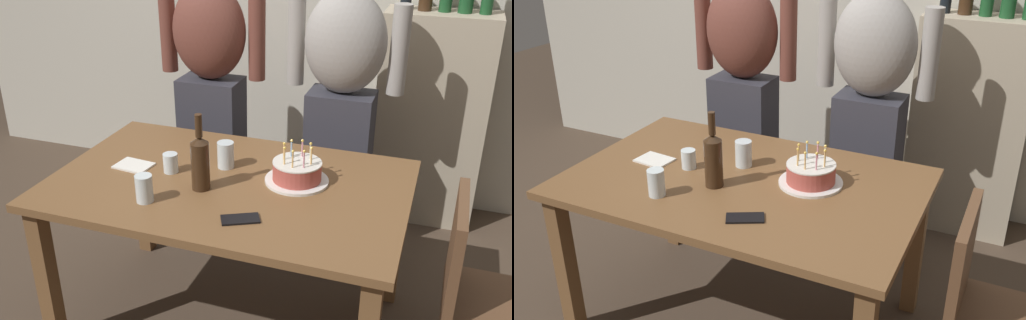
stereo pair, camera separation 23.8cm
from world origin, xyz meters
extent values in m
plane|color=#47382B|center=(0.00, 0.00, 0.00)|extent=(10.00, 10.00, 0.00)
cube|color=brown|center=(0.00, 0.00, 0.72)|extent=(1.50, 0.96, 0.03)
cube|color=brown|center=(-0.68, -0.41, 0.35)|extent=(0.07, 0.07, 0.70)
cube|color=brown|center=(-0.68, 0.41, 0.35)|extent=(0.07, 0.07, 0.70)
cube|color=brown|center=(0.68, 0.41, 0.35)|extent=(0.07, 0.07, 0.70)
cylinder|color=white|center=(0.27, 0.09, 0.75)|extent=(0.27, 0.27, 0.01)
cylinder|color=#B24C42|center=(0.27, 0.09, 0.79)|extent=(0.21, 0.21, 0.07)
cylinder|color=silver|center=(0.27, 0.09, 0.83)|extent=(0.21, 0.21, 0.01)
cylinder|color=#93B7DB|center=(0.23, 0.14, 0.87)|extent=(0.01, 0.01, 0.07)
sphere|color=#F9C64C|center=(0.23, 0.14, 0.91)|extent=(0.01, 0.01, 0.01)
cylinder|color=#EAB266|center=(0.21, 0.09, 0.87)|extent=(0.01, 0.01, 0.07)
sphere|color=#F9C64C|center=(0.21, 0.09, 0.91)|extent=(0.01, 0.01, 0.01)
cylinder|color=#EAB266|center=(0.23, 0.05, 0.87)|extent=(0.01, 0.01, 0.07)
sphere|color=#F9C64C|center=(0.23, 0.05, 0.91)|extent=(0.01, 0.01, 0.01)
cylinder|color=#EAB266|center=(0.27, 0.03, 0.87)|extent=(0.01, 0.01, 0.07)
sphere|color=#F9C64C|center=(0.27, 0.03, 0.91)|extent=(0.01, 0.01, 0.01)
cylinder|color=pink|center=(0.31, 0.05, 0.87)|extent=(0.01, 0.01, 0.07)
sphere|color=#F9C64C|center=(0.31, 0.05, 0.91)|extent=(0.01, 0.01, 0.01)
cylinder|color=#EAB266|center=(0.33, 0.09, 0.87)|extent=(0.01, 0.01, 0.07)
sphere|color=#F9C64C|center=(0.33, 0.09, 0.91)|extent=(0.01, 0.01, 0.01)
cylinder|color=beige|center=(0.32, 0.13, 0.87)|extent=(0.01, 0.01, 0.07)
sphere|color=#F9C64C|center=(0.32, 0.13, 0.91)|extent=(0.01, 0.01, 0.01)
cylinder|color=pink|center=(0.28, 0.15, 0.87)|extent=(0.01, 0.01, 0.07)
sphere|color=#F9C64C|center=(0.28, 0.15, 0.91)|extent=(0.01, 0.01, 0.01)
cylinder|color=silver|center=(-0.06, 0.12, 0.80)|extent=(0.07, 0.07, 0.12)
cylinder|color=silver|center=(-0.27, 0.00, 0.78)|extent=(0.06, 0.06, 0.09)
cylinder|color=silver|center=(-0.25, -0.27, 0.80)|extent=(0.07, 0.07, 0.11)
cylinder|color=#382314|center=(-0.08, -0.10, 0.84)|extent=(0.08, 0.08, 0.20)
cone|color=#382314|center=(-0.08, -0.10, 0.96)|extent=(0.08, 0.08, 0.03)
cylinder|color=#382314|center=(-0.08, -0.10, 1.02)|extent=(0.03, 0.03, 0.10)
cube|color=black|center=(0.16, -0.28, 0.74)|extent=(0.16, 0.13, 0.01)
cube|color=white|center=(-0.46, -0.01, 0.74)|extent=(0.17, 0.13, 0.01)
cube|color=#33333D|center=(-0.42, 0.79, 0.46)|extent=(0.34, 0.23, 0.92)
ellipsoid|color=brown|center=(-0.42, 0.79, 1.18)|extent=(0.41, 0.27, 0.52)
cylinder|color=brown|center=(-0.16, 0.82, 1.15)|extent=(0.09, 0.09, 0.44)
cylinder|color=brown|center=(-0.68, 0.82, 1.15)|extent=(0.09, 0.09, 0.44)
cube|color=#33333D|center=(0.31, 0.79, 0.46)|extent=(0.34, 0.23, 0.92)
ellipsoid|color=#9E9993|center=(0.31, 0.79, 1.18)|extent=(0.41, 0.27, 0.52)
cylinder|color=#9E9993|center=(0.57, 0.82, 1.15)|extent=(0.09, 0.09, 0.44)
cylinder|color=#9E9993|center=(0.05, 0.82, 1.15)|extent=(0.09, 0.09, 0.44)
cube|color=brown|center=(0.93, -0.11, 0.67)|extent=(0.04, 0.40, 0.40)
cube|color=tan|center=(0.74, 1.33, 0.63)|extent=(0.62, 0.30, 1.26)
camera|label=1|loc=(0.83, -2.00, 1.85)|focal=40.28mm
camera|label=2|loc=(1.05, -1.91, 1.85)|focal=40.28mm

